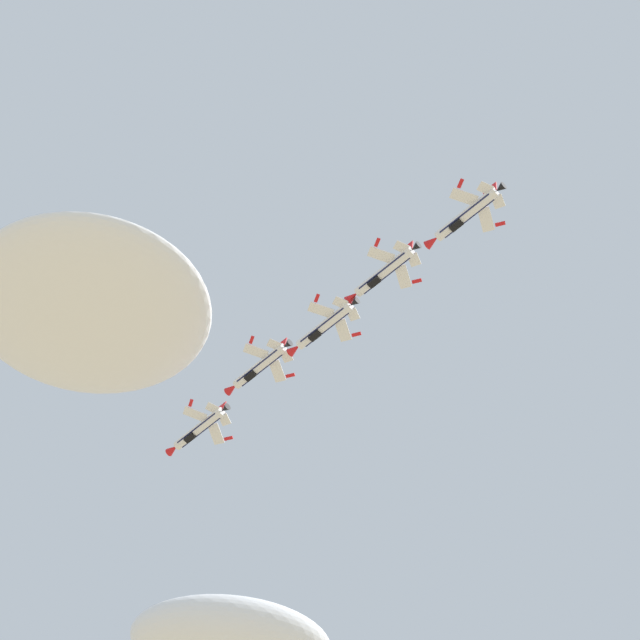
{
  "coord_description": "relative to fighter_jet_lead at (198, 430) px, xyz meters",
  "views": [
    {
      "loc": [
        4.92,
        -1.4,
        1.8
      ],
      "look_at": [
        26.7,
        119.55,
        159.74
      ],
      "focal_mm": 67.21,
      "sensor_mm": 36.0,
      "label": 1
    }
  ],
  "objects": [
    {
      "name": "cloud_low_wispy",
      "position": [
        -22.26,
        -14.5,
        12.16
      ],
      "size": [
        43.95,
        39.55,
        11.37
      ],
      "primitive_type": "ellipsoid",
      "color": "white"
    },
    {
      "name": "fighter_jet_lead",
      "position": [
        0.0,
        0.0,
        0.0
      ],
      "size": [
        11.63,
        13.88,
        4.41
      ],
      "rotation": [
        0.0,
        0.24,
        0.61
      ],
      "color": "white"
    },
    {
      "name": "fighter_jet_left_wing",
      "position": [
        8.68,
        -14.61,
        2.02
      ],
      "size": [
        11.67,
        13.88,
        4.38
      ],
      "rotation": [
        0.0,
        0.18,
        0.61
      ],
      "color": "white"
    },
    {
      "name": "fighter_jet_right_wing",
      "position": [
        17.89,
        -26.69,
        0.41
      ],
      "size": [
        11.7,
        13.88,
        4.39
      ],
      "rotation": [
        0.0,
        0.14,
        0.61
      ],
      "color": "white"
    },
    {
      "name": "fighter_jet_left_outer",
      "position": [
        25.58,
        -38.52,
        1.48
      ],
      "size": [
        11.69,
        13.88,
        4.39
      ],
      "rotation": [
        0.0,
        0.16,
        0.61
      ],
      "color": "white"
    },
    {
      "name": "fighter_jet_right_outer",
      "position": [
        35.95,
        -51.6,
        1.46
      ],
      "size": [
        11.7,
        13.88,
        4.39
      ],
      "rotation": [
        0.0,
        0.14,
        0.61
      ],
      "color": "white"
    }
  ]
}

